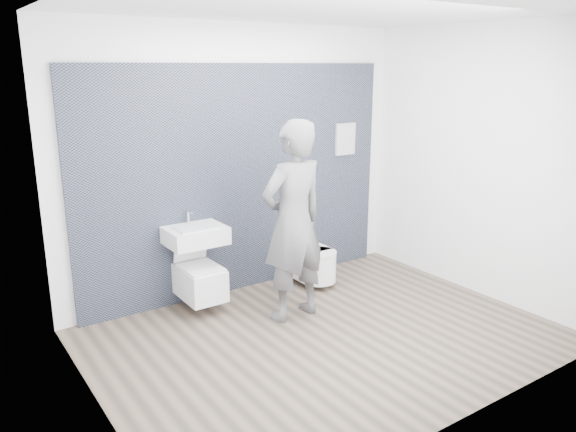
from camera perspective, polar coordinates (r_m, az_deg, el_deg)
ground at (r=5.21m, az=3.81°, el=-12.13°), size 4.00×4.00×0.00m
room_shell at (r=4.68m, az=4.19°, el=7.19°), size 4.00×4.00×4.00m
tile_wall at (r=6.32m, az=-4.49°, el=-7.08°), size 3.60×0.06×2.40m
washbasin at (r=5.57m, az=-9.37°, el=-1.91°), size 0.57×0.43×0.43m
toilet_square at (r=5.68m, az=-8.96°, el=-6.43°), size 0.37×0.54×0.72m
toilet_rounded at (r=6.30m, az=2.48°, el=-4.80°), size 0.38×0.65×0.35m
info_placard at (r=7.02m, az=5.52°, el=-4.79°), size 0.28×0.03×0.37m
visitor at (r=5.26m, az=0.54°, el=-0.59°), size 0.73×0.52×1.92m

